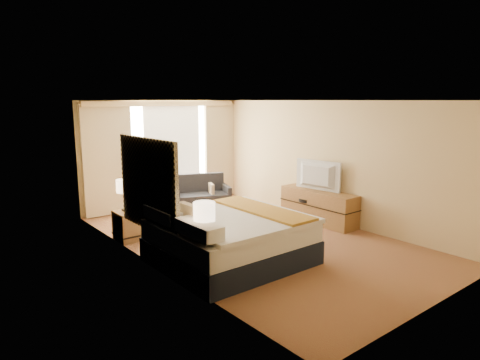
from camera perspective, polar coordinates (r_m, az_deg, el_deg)
floor at (r=8.23m, az=1.84°, el=-7.85°), size 4.20×7.00×0.02m
ceiling at (r=7.81m, az=1.96°, el=10.57°), size 4.20×7.00×0.02m
wall_back at (r=10.79m, az=-10.29°, el=3.49°), size 4.20×0.02×2.60m
wall_front at (r=5.78m, az=25.11°, el=-3.46°), size 4.20×0.02×2.60m
wall_left at (r=6.76m, az=-11.76°, el=-0.74°), size 0.02×7.00×2.60m
wall_right at (r=9.40m, az=11.69°, el=2.41°), size 0.02×7.00×2.60m
headboard at (r=6.96m, az=-12.21°, el=-0.60°), size 0.06×1.85×1.50m
nightstand_left at (r=6.29m, az=-5.05°, el=-11.18°), size 0.45×0.52×0.55m
nightstand_right at (r=8.38m, az=-14.62°, el=-5.89°), size 0.45×0.52×0.55m
media_dresser at (r=9.38m, az=10.41°, el=-3.48°), size 0.50×1.80×0.70m
window at (r=10.88m, az=-9.06°, el=3.70°), size 2.30×0.02×2.30m
curtains at (r=10.68m, az=-10.03°, el=4.01°), size 4.12×0.19×2.56m
bed at (r=6.99m, az=-1.34°, el=-7.79°), size 2.24×2.05×1.09m
loveseat at (r=10.39m, az=-5.20°, el=-2.39°), size 1.51×1.16×0.84m
floor_lamp at (r=9.15m, az=-13.83°, el=2.18°), size 0.23×0.23×1.86m
desk_chair at (r=9.48m, az=9.31°, el=-2.76°), size 0.48×0.48×0.98m
lamp_left at (r=6.02m, az=-4.79°, el=-4.34°), size 0.31×0.31×0.65m
lamp_right at (r=8.26m, az=-15.21°, el=-0.86°), size 0.29×0.29×0.60m
tissue_box at (r=6.34m, az=-4.94°, el=-7.77°), size 0.14×0.14×0.12m
telephone at (r=8.27m, az=-14.12°, el=-3.83°), size 0.20×0.16×0.08m
television at (r=9.25m, az=9.98°, el=0.57°), size 0.28×1.11×0.63m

